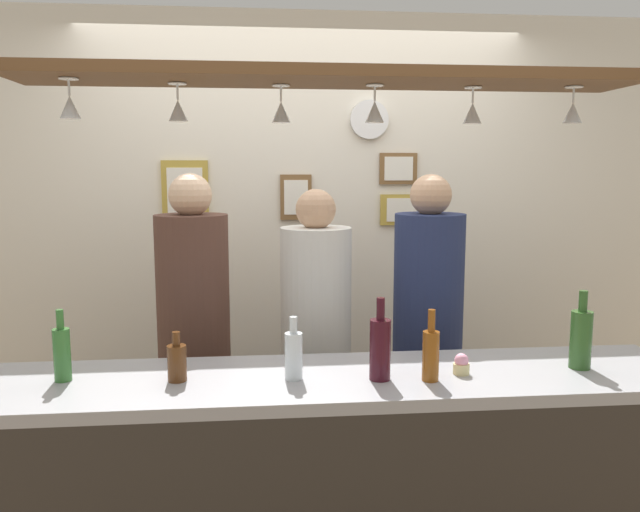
{
  "coord_description": "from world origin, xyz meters",
  "views": [
    {
      "loc": [
        -0.26,
        -2.54,
        1.72
      ],
      "look_at": [
        0.0,
        0.1,
        1.35
      ],
      "focal_mm": 35.02,
      "sensor_mm": 36.0,
      "label": 1
    }
  ],
  "objects_px": {
    "person_middle_white_patterned_shirt": "(316,324)",
    "bottle_beer_brown_stubby": "(177,362)",
    "bottle_champagne_green": "(581,338)",
    "wall_clock": "(369,120)",
    "cupcake": "(461,365)",
    "bottle_wine_dark_red": "(380,348)",
    "picture_frame_crest": "(296,197)",
    "person_left_brown_shirt": "(194,317)",
    "bottle_soda_clear": "(294,354)",
    "bottle_beer_amber_tall": "(431,353)",
    "picture_frame_lower_pair": "(406,210)",
    "picture_frame_caricature": "(185,191)",
    "picture_frame_upper_small": "(398,169)",
    "bottle_beer_green_import": "(62,353)",
    "person_right_navy_shirt": "(428,312)"
  },
  "relations": [
    {
      "from": "bottle_beer_amber_tall",
      "to": "bottle_beer_green_import",
      "type": "bearing_deg",
      "value": 174.4
    },
    {
      "from": "person_middle_white_patterned_shirt",
      "to": "bottle_beer_green_import",
      "type": "distance_m",
      "value": 1.2
    },
    {
      "from": "person_left_brown_shirt",
      "to": "picture_frame_upper_small",
      "type": "xyz_separation_m",
      "value": [
        1.13,
        0.68,
        0.69
      ]
    },
    {
      "from": "person_left_brown_shirt",
      "to": "bottle_beer_brown_stubby",
      "type": "height_order",
      "value": "person_left_brown_shirt"
    },
    {
      "from": "person_left_brown_shirt",
      "to": "bottle_beer_brown_stubby",
      "type": "relative_size",
      "value": 9.45
    },
    {
      "from": "wall_clock",
      "to": "bottle_soda_clear",
      "type": "bearing_deg",
      "value": -110.03
    },
    {
      "from": "picture_frame_crest",
      "to": "wall_clock",
      "type": "distance_m",
      "value": 0.61
    },
    {
      "from": "bottle_soda_clear",
      "to": "wall_clock",
      "type": "relative_size",
      "value": 1.05
    },
    {
      "from": "cupcake",
      "to": "bottle_wine_dark_red",
      "type": "bearing_deg",
      "value": -174.78
    },
    {
      "from": "cupcake",
      "to": "wall_clock",
      "type": "relative_size",
      "value": 0.35
    },
    {
      "from": "picture_frame_lower_pair",
      "to": "person_middle_white_patterned_shirt",
      "type": "bearing_deg",
      "value": -131.24
    },
    {
      "from": "person_middle_white_patterned_shirt",
      "to": "bottle_beer_brown_stubby",
      "type": "height_order",
      "value": "person_middle_white_patterned_shirt"
    },
    {
      "from": "person_left_brown_shirt",
      "to": "bottle_wine_dark_red",
      "type": "bearing_deg",
      "value": -46.98
    },
    {
      "from": "picture_frame_lower_pair",
      "to": "cupcake",
      "type": "bearing_deg",
      "value": -94.91
    },
    {
      "from": "person_left_brown_shirt",
      "to": "wall_clock",
      "type": "bearing_deg",
      "value": 35.15
    },
    {
      "from": "bottle_champagne_green",
      "to": "picture_frame_upper_small",
      "type": "bearing_deg",
      "value": 105.63
    },
    {
      "from": "bottle_champagne_green",
      "to": "picture_frame_caricature",
      "type": "xyz_separation_m",
      "value": [
        -1.62,
        1.41,
        0.51
      ]
    },
    {
      "from": "bottle_beer_amber_tall",
      "to": "bottle_beer_green_import",
      "type": "relative_size",
      "value": 1.0
    },
    {
      "from": "picture_frame_crest",
      "to": "bottle_beer_amber_tall",
      "type": "bearing_deg",
      "value": -75.46
    },
    {
      "from": "bottle_wine_dark_red",
      "to": "cupcake",
      "type": "height_order",
      "value": "bottle_wine_dark_red"
    },
    {
      "from": "person_middle_white_patterned_shirt",
      "to": "bottle_beer_brown_stubby",
      "type": "xyz_separation_m",
      "value": [
        -0.57,
        -0.74,
        0.06
      ]
    },
    {
      "from": "picture_frame_caricature",
      "to": "cupcake",
      "type": "bearing_deg",
      "value": -51.39
    },
    {
      "from": "bottle_beer_amber_tall",
      "to": "picture_frame_upper_small",
      "type": "distance_m",
      "value": 1.65
    },
    {
      "from": "picture_frame_caricature",
      "to": "picture_frame_upper_small",
      "type": "bearing_deg",
      "value": 0.0
    },
    {
      "from": "bottle_soda_clear",
      "to": "bottle_wine_dark_red",
      "type": "height_order",
      "value": "bottle_wine_dark_red"
    },
    {
      "from": "bottle_wine_dark_red",
      "to": "picture_frame_upper_small",
      "type": "height_order",
      "value": "picture_frame_upper_small"
    },
    {
      "from": "picture_frame_caricature",
      "to": "bottle_champagne_green",
      "type": "bearing_deg",
      "value": -41.1
    },
    {
      "from": "picture_frame_lower_pair",
      "to": "picture_frame_crest",
      "type": "bearing_deg",
      "value": 180.0
    },
    {
      "from": "picture_frame_lower_pair",
      "to": "picture_frame_caricature",
      "type": "height_order",
      "value": "picture_frame_caricature"
    },
    {
      "from": "bottle_wine_dark_red",
      "to": "picture_frame_upper_small",
      "type": "bearing_deg",
      "value": 75.22
    },
    {
      "from": "picture_frame_upper_small",
      "to": "bottle_champagne_green",
      "type": "bearing_deg",
      "value": -74.37
    },
    {
      "from": "bottle_champagne_green",
      "to": "wall_clock",
      "type": "height_order",
      "value": "wall_clock"
    },
    {
      "from": "person_left_brown_shirt",
      "to": "person_right_navy_shirt",
      "type": "distance_m",
      "value": 1.13
    },
    {
      "from": "wall_clock",
      "to": "cupcake",
      "type": "bearing_deg",
      "value": -86.04
    },
    {
      "from": "bottle_beer_amber_tall",
      "to": "wall_clock",
      "type": "distance_m",
      "value": 1.76
    },
    {
      "from": "bottle_beer_amber_tall",
      "to": "picture_frame_lower_pair",
      "type": "relative_size",
      "value": 0.87
    },
    {
      "from": "person_right_navy_shirt",
      "to": "bottle_beer_green_import",
      "type": "bearing_deg",
      "value": -155.57
    },
    {
      "from": "person_left_brown_shirt",
      "to": "picture_frame_upper_small",
      "type": "bearing_deg",
      "value": 30.97
    },
    {
      "from": "picture_frame_lower_pair",
      "to": "bottle_soda_clear",
      "type": "bearing_deg",
      "value": -117.4
    },
    {
      "from": "bottle_beer_amber_tall",
      "to": "picture_frame_crest",
      "type": "bearing_deg",
      "value": 104.54
    },
    {
      "from": "person_middle_white_patterned_shirt",
      "to": "bottle_wine_dark_red",
      "type": "distance_m",
      "value": 0.81
    },
    {
      "from": "person_middle_white_patterned_shirt",
      "to": "cupcake",
      "type": "relative_size",
      "value": 20.86
    },
    {
      "from": "person_left_brown_shirt",
      "to": "picture_frame_lower_pair",
      "type": "bearing_deg",
      "value": 29.93
    },
    {
      "from": "bottle_beer_green_import",
      "to": "bottle_wine_dark_red",
      "type": "height_order",
      "value": "bottle_wine_dark_red"
    },
    {
      "from": "person_left_brown_shirt",
      "to": "person_middle_white_patterned_shirt",
      "type": "height_order",
      "value": "person_left_brown_shirt"
    },
    {
      "from": "person_left_brown_shirt",
      "to": "wall_clock",
      "type": "height_order",
      "value": "wall_clock"
    },
    {
      "from": "bottle_soda_clear",
      "to": "bottle_champagne_green",
      "type": "bearing_deg",
      "value": 1.01
    },
    {
      "from": "picture_frame_caricature",
      "to": "wall_clock",
      "type": "xyz_separation_m",
      "value": [
        1.05,
        -0.01,
        0.4
      ]
    },
    {
      "from": "person_left_brown_shirt",
      "to": "bottle_beer_amber_tall",
      "type": "xyz_separation_m",
      "value": [
        0.92,
        -0.82,
        0.04
      ]
    },
    {
      "from": "person_left_brown_shirt",
      "to": "bottle_beer_brown_stubby",
      "type": "xyz_separation_m",
      "value": [
        0.02,
        -0.74,
        0.01
      ]
    }
  ]
}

